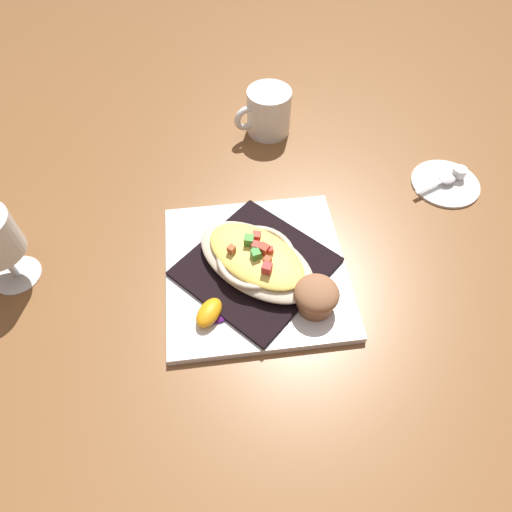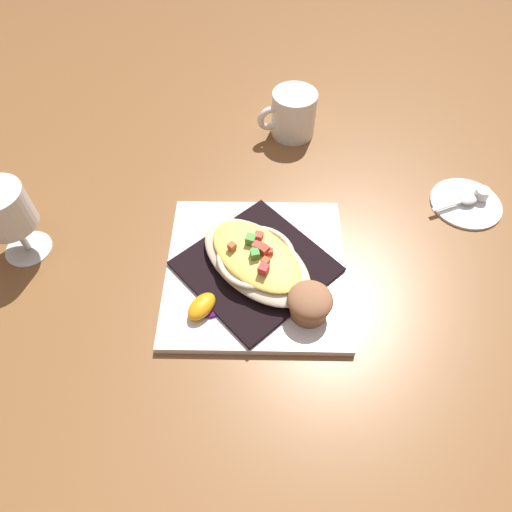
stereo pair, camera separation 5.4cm
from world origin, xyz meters
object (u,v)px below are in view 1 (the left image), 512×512
at_px(square_plate, 256,270).
at_px(spoon, 445,180).
at_px(muffin, 316,296).
at_px(orange_garnish, 211,312).
at_px(coffee_mug, 268,114).
at_px(gratin_dish, 256,258).
at_px(creamer_saucer, 446,182).
at_px(creamer_cup_0, 459,172).

distance_m(square_plate, spoon, 0.38).
xyz_separation_m(muffin, orange_garnish, (0.02, -0.15, -0.02)).
bearing_deg(coffee_mug, spoon, 65.14).
height_order(gratin_dish, muffin, gratin_dish).
bearing_deg(creamer_saucer, orange_garnish, -54.25).
height_order(coffee_mug, creamer_cup_0, coffee_mug).
height_order(square_plate, muffin, muffin).
xyz_separation_m(square_plate, creamer_saucer, (-0.20, 0.33, -0.00)).
distance_m(square_plate, creamer_cup_0, 0.42).
bearing_deg(spoon, creamer_cup_0, 120.54).
relative_size(square_plate, muffin, 4.28).
height_order(gratin_dish, spoon, gratin_dish).
relative_size(muffin, spoon, 0.76).
height_order(orange_garnish, creamer_saucer, orange_garnish).
relative_size(square_plate, creamer_saucer, 2.26).
distance_m(creamer_saucer, creamer_cup_0, 0.03).
bearing_deg(gratin_dish, muffin, 53.54).
bearing_deg(creamer_saucer, coffee_mug, -114.18).
bearing_deg(square_plate, orange_garnish, -36.02).
distance_m(muffin, creamer_saucer, 0.36).
height_order(muffin, spoon, muffin).
bearing_deg(creamer_saucer, muffin, -43.33).
distance_m(square_plate, muffin, 0.11).
distance_m(muffin, creamer_cup_0, 0.39).
height_order(square_plate, creamer_saucer, square_plate).
bearing_deg(gratin_dish, spoon, 120.99).
bearing_deg(coffee_mug, creamer_saucer, 65.82).
xyz_separation_m(orange_garnish, creamer_cup_0, (-0.30, 0.42, -0.00)).
bearing_deg(coffee_mug, orange_garnish, -9.98).
xyz_separation_m(muffin, creamer_cup_0, (-0.28, 0.27, -0.02)).
distance_m(square_plate, gratin_dish, 0.03).
xyz_separation_m(square_plate, orange_garnish, (0.08, -0.06, 0.02)).
relative_size(gratin_dish, creamer_cup_0, 9.33).
distance_m(creamer_saucer, spoon, 0.01).
bearing_deg(orange_garnish, gratin_dish, 143.95).
bearing_deg(orange_garnish, square_plate, 143.98).
bearing_deg(square_plate, spoon, 120.98).
xyz_separation_m(coffee_mug, creamer_saucer, (0.14, 0.32, -0.03)).
height_order(orange_garnish, creamer_cup_0, orange_garnish).
xyz_separation_m(square_plate, coffee_mug, (-0.34, 0.01, 0.03)).
bearing_deg(muffin, coffee_mug, -170.10).
height_order(gratin_dish, creamer_cup_0, gratin_dish).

